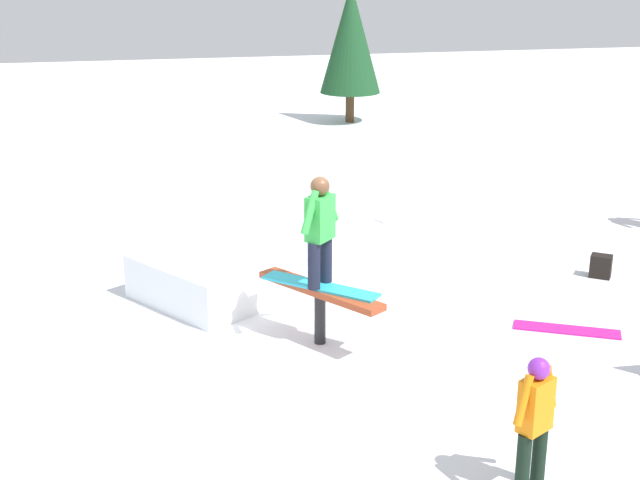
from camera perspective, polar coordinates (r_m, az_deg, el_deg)
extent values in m
plane|color=white|center=(11.03, 0.00, -6.59)|extent=(60.00, 60.00, 0.00)
cylinder|color=black|center=(10.90, 0.00, -5.03)|extent=(0.14, 0.14, 0.65)
cube|color=#A53F1E|center=(10.76, 0.00, -3.24)|extent=(1.69, 1.27, 0.08)
cube|color=white|center=(12.35, -7.18, -2.42)|extent=(2.33, 2.25, 0.61)
cube|color=#2ABCD7|center=(10.74, 0.00, -2.97)|extent=(1.26, 1.30, 0.03)
cylinder|color=#1A1F32|center=(10.52, -0.39, -1.66)|extent=(0.15, 0.15, 0.58)
cylinder|color=#1A1F32|center=(10.75, 0.38, -1.23)|extent=(0.15, 0.15, 0.58)
cube|color=green|center=(10.46, 0.00, 1.43)|extent=(0.41, 0.41, 0.54)
cylinder|color=green|center=(10.24, -0.65, 1.77)|extent=(0.30, 0.29, 0.49)
cylinder|color=green|center=(10.61, 0.63, 2.35)|extent=(0.30, 0.29, 0.49)
sphere|color=brown|center=(10.36, 0.00, 3.46)|extent=(0.23, 0.23, 0.23)
cylinder|color=black|center=(8.26, 12.86, -13.86)|extent=(0.13, 0.13, 0.61)
cylinder|color=black|center=(8.43, 13.84, -13.23)|extent=(0.13, 0.13, 0.61)
cube|color=orange|center=(8.07, 13.65, -10.20)|extent=(0.31, 0.36, 0.50)
cylinder|color=orange|center=(7.88, 12.89, -9.97)|extent=(0.17, 0.22, 0.45)
cylinder|color=orange|center=(8.17, 14.49, -9.05)|extent=(0.17, 0.22, 0.45)
sphere|color=purple|center=(7.92, 13.83, -8.00)|extent=(0.20, 0.20, 0.20)
cube|color=#C91A8D|center=(11.79, 15.51, -5.55)|extent=(0.86, 1.30, 0.02)
cube|color=white|center=(16.21, 6.00, 1.57)|extent=(0.69, 1.50, 0.02)
cube|color=black|center=(13.73, 17.53, -1.61)|extent=(0.36, 0.37, 0.34)
cylinder|color=#4C331E|center=(24.95, 1.92, 8.49)|extent=(0.24, 0.24, 0.83)
cone|color=#194723|center=(24.70, 1.97, 12.79)|extent=(1.66, 1.66, 2.93)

